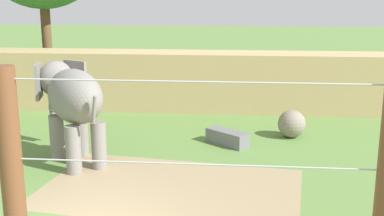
{
  "coord_description": "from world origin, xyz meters",
  "views": [
    {
      "loc": [
        2.91,
        -8.44,
        4.6
      ],
      "look_at": [
        1.69,
        4.9,
        1.4
      ],
      "focal_mm": 45.68,
      "sensor_mm": 36.0,
      "label": 1
    }
  ],
  "objects": [
    {
      "name": "dirt_patch",
      "position": [
        1.41,
        2.43,
        0.0
      ],
      "size": [
        6.59,
        4.69,
        0.01
      ],
      "primitive_type": "cube",
      "rotation": [
        0.0,
        0.0,
        -0.14
      ],
      "color": "#937F5B",
      "rests_on": "ground"
    },
    {
      "name": "embankment_wall",
      "position": [
        0.0,
        10.64,
        1.14
      ],
      "size": [
        36.0,
        1.8,
        2.28
      ],
      "primitive_type": "cube",
      "color": "tan",
      "rests_on": "ground"
    },
    {
      "name": "elephant",
      "position": [
        -1.52,
        4.14,
        1.77
      ],
      "size": [
        2.83,
        3.14,
        2.67
      ],
      "color": "gray",
      "rests_on": "ground"
    },
    {
      "name": "enrichment_ball",
      "position": [
        4.74,
        6.98,
        0.45
      ],
      "size": [
        0.9,
        0.9,
        0.9
      ],
      "primitive_type": "sphere",
      "color": "gray",
      "rests_on": "ground"
    },
    {
      "name": "cable_fence",
      "position": [
        0.07,
        -3.07,
        1.89
      ],
      "size": [
        10.33,
        0.28,
        3.77
      ],
      "color": "brown",
      "rests_on": "ground"
    },
    {
      "name": "feed_trough",
      "position": [
        2.69,
        6.01,
        0.22
      ],
      "size": [
        1.39,
        1.29,
        0.44
      ],
      "color": "slate",
      "rests_on": "ground"
    }
  ]
}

